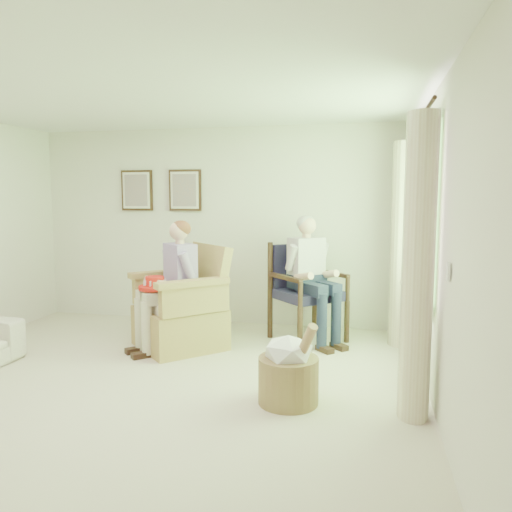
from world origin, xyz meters
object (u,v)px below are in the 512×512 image
object	(u,v)px
wicker_armchair	(181,314)
person_wicker	(175,276)
hatbox	(289,370)
wood_armchair	(309,287)
red_hat	(155,285)
person_dark	(308,269)

from	to	relation	value
wicker_armchair	person_wicker	xyz separation A→B (m)	(-0.00, -0.15, 0.47)
person_wicker	hatbox	world-z (taller)	person_wicker
wicker_armchair	wood_armchair	xyz separation A→B (m)	(1.38, 0.66, 0.25)
red_hat	wicker_armchair	bearing A→B (deg)	56.76
red_hat	wood_armchair	bearing A→B (deg)	31.10
wood_armchair	hatbox	xyz separation A→B (m)	(0.06, -1.97, -0.33)
wood_armchair	person_dark	distance (m)	0.31
red_hat	hatbox	world-z (taller)	red_hat
wood_armchair	red_hat	world-z (taller)	wood_armchair
wood_armchair	person_dark	xyz separation A→B (m)	(0.00, -0.18, 0.25)
person_wicker	red_hat	bearing A→B (deg)	-100.75
wicker_armchair	person_wicker	bearing A→B (deg)	-45.50
red_hat	person_wicker	bearing A→B (deg)	34.75
person_wicker	person_dark	world-z (taller)	person_dark
person_dark	red_hat	world-z (taller)	person_dark
wood_armchair	person_wicker	bearing A→B (deg)	167.64
wood_armchair	red_hat	bearing A→B (deg)	168.15
red_hat	hatbox	size ratio (longest dim) A/B	0.48
person_wicker	red_hat	world-z (taller)	person_wicker
person_wicker	red_hat	xyz separation A→B (m)	(-0.18, -0.13, -0.09)
person_dark	red_hat	xyz separation A→B (m)	(-1.56, -0.76, -0.12)
wood_armchair	person_wicker	world-z (taller)	person_wicker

